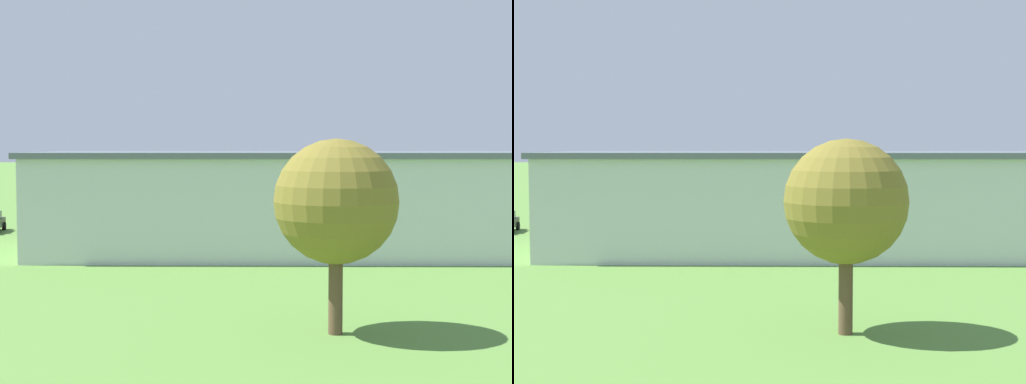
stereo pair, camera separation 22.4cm
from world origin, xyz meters
TOP-DOWN VIEW (x-y plane):
  - ground_plane at (0.00, 0.00)m, footprint 400.00×400.00m
  - hangar at (-0.21, 41.37)m, footprint 35.11×13.50m
  - biplane at (7.79, 1.68)m, footprint 7.54×7.55m
  - car_orange at (18.97, 31.64)m, footprint 2.09×4.14m
  - person_crossing_taxiway at (17.79, 28.62)m, footprint 0.48×0.48m
  - person_at_fence_line at (11.37, 25.46)m, footprint 0.53×0.53m
  - person_by_parked_cars at (16.52, 27.52)m, footprint 0.49×0.49m
  - tree_at_field_edge at (-0.24, 63.19)m, footprint 4.49×4.49m
  - windsock at (-5.04, 1.31)m, footprint 1.47×1.16m

SIDE VIEW (x-z plane):
  - ground_plane at x=0.00m, z-range 0.00..0.00m
  - person_at_fence_line at x=11.37m, z-range -0.01..1.54m
  - person_by_parked_cars at x=16.52m, z-range -0.01..1.59m
  - car_orange at x=18.97m, z-range 0.03..1.62m
  - person_crossing_taxiway at x=17.79m, z-range 0.00..1.73m
  - biplane at x=7.79m, z-range 0.55..4.66m
  - hangar at x=-0.21m, z-range 0.01..6.36m
  - tree_at_field_edge at x=-0.24m, z-range 1.24..8.29m
  - windsock at x=-5.04m, z-range 2.36..8.60m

